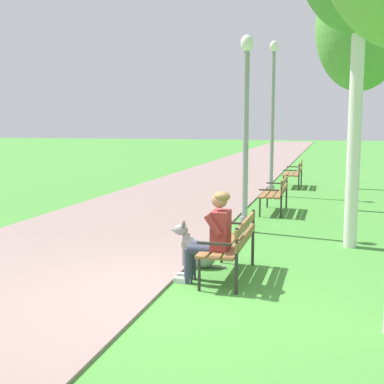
{
  "coord_description": "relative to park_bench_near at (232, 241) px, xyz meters",
  "views": [
    {
      "loc": [
        1.77,
        -5.8,
        2.13
      ],
      "look_at": [
        -0.64,
        3.03,
        0.9
      ],
      "focal_mm": 47.97,
      "sensor_mm": 36.0,
      "label": 1
    }
  ],
  "objects": [
    {
      "name": "ground_plane",
      "position": [
        -0.49,
        -1.03,
        -0.51
      ],
      "size": [
        120.0,
        120.0,
        0.0
      ],
      "primitive_type": "plane",
      "color": "#478E38"
    },
    {
      "name": "paved_path",
      "position": [
        -2.92,
        22.97,
        -0.49
      ],
      "size": [
        4.37,
        60.0,
        0.04
      ],
      "primitive_type": "cube",
      "color": "gray",
      "rests_on": "ground"
    },
    {
      "name": "park_bench_near",
      "position": [
        0.0,
        0.0,
        0.0
      ],
      "size": [
        0.55,
        1.5,
        0.85
      ],
      "color": "olive",
      "rests_on": "ground"
    },
    {
      "name": "park_bench_mid",
      "position": [
        0.04,
        5.4,
        0.0
      ],
      "size": [
        0.55,
        1.5,
        0.85
      ],
      "color": "olive",
      "rests_on": "ground"
    },
    {
      "name": "park_bench_far",
      "position": [
        0.11,
        10.48,
        0.0
      ],
      "size": [
        0.55,
        1.5,
        0.85
      ],
      "color": "olive",
      "rests_on": "ground"
    },
    {
      "name": "person_seated_on_near_bench",
      "position": [
        -0.21,
        -0.32,
        0.17
      ],
      "size": [
        0.74,
        0.49,
        1.25
      ],
      "color": "#33384C",
      "rests_on": "ground"
    },
    {
      "name": "dog_grey",
      "position": [
        -0.61,
        0.34,
        -0.25
      ],
      "size": [
        0.83,
        0.31,
        0.71
      ],
      "color": "gray",
      "rests_on": "ground"
    },
    {
      "name": "lamp_post_near",
      "position": [
        -0.34,
        3.06,
        1.45
      ],
      "size": [
        0.24,
        0.24,
        3.79
      ],
      "color": "gray",
      "rests_on": "ground"
    },
    {
      "name": "lamp_post_mid",
      "position": [
        -0.42,
        8.28,
        1.8
      ],
      "size": [
        0.24,
        0.24,
        4.47
      ],
      "color": "gray",
      "rests_on": "ground"
    },
    {
      "name": "birch_tree_third",
      "position": [
        1.85,
        6.22,
        3.84
      ],
      "size": [
        2.11,
        2.02,
        5.86
      ],
      "color": "silver",
      "rests_on": "ground"
    },
    {
      "name": "birch_tree_fourth",
      "position": [
        2.08,
        10.63,
        4.75
      ],
      "size": [
        1.43,
        1.22,
        6.9
      ],
      "color": "silver",
      "rests_on": "ground"
    }
  ]
}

